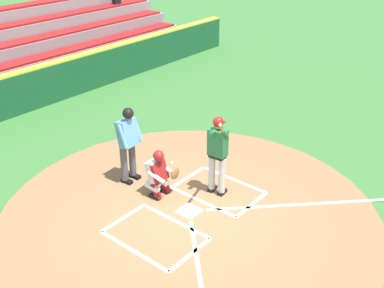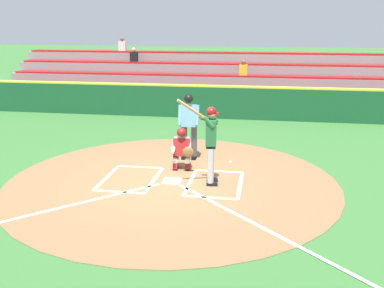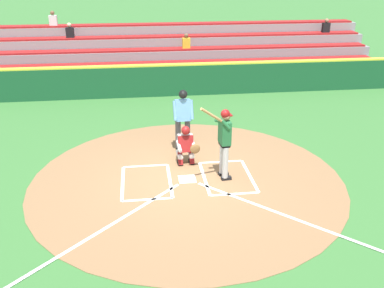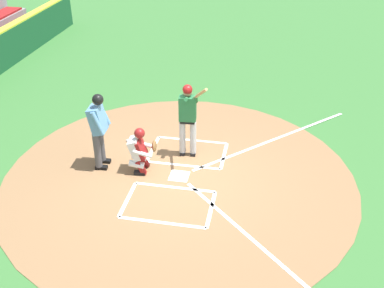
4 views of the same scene
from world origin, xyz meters
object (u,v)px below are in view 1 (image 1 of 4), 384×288
object	(u,v)px
batter	(218,150)
plate_umpire	(128,140)
catcher	(159,172)
baseball	(172,163)

from	to	relation	value
batter	plate_umpire	bearing A→B (deg)	-66.12
catcher	plate_umpire	xyz separation A→B (m)	(-0.02, -0.95, 0.49)
batter	catcher	xyz separation A→B (m)	(0.86, -0.95, -0.51)
batter	catcher	world-z (taller)	batter
batter	plate_umpire	xyz separation A→B (m)	(0.84, -1.90, -0.02)
catcher	baseball	bearing A→B (deg)	-149.21
catcher	baseball	size ratio (longest dim) A/B	15.27
plate_umpire	baseball	bearing A→B (deg)	169.04
batter	baseball	size ratio (longest dim) A/B	28.76
batter	baseball	xyz separation A→B (m)	(-0.35, -1.67, -1.06)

